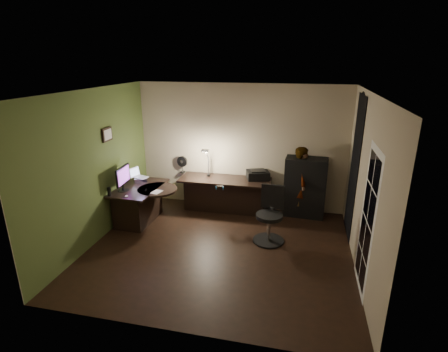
% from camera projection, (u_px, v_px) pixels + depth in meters
% --- Properties ---
extents(floor, '(4.50, 4.00, 0.01)m').
position_uv_depth(floor, '(219.00, 250.00, 6.12)').
color(floor, black).
rests_on(floor, ground).
extents(ceiling, '(4.50, 4.00, 0.01)m').
position_uv_depth(ceiling, '(218.00, 91.00, 5.25)').
color(ceiling, silver).
rests_on(ceiling, floor).
extents(wall_back, '(4.50, 0.01, 2.70)m').
position_uv_depth(wall_back, '(240.00, 147.00, 7.53)').
color(wall_back, tan).
rests_on(wall_back, floor).
extents(wall_front, '(4.50, 0.01, 2.70)m').
position_uv_depth(wall_front, '(176.00, 234.00, 3.83)').
color(wall_front, tan).
rests_on(wall_front, floor).
extents(wall_left, '(0.01, 4.00, 2.70)m').
position_uv_depth(wall_left, '(95.00, 167.00, 6.15)').
color(wall_left, tan).
rests_on(wall_left, floor).
extents(wall_right, '(0.01, 4.00, 2.70)m').
position_uv_depth(wall_right, '(365.00, 187.00, 5.21)').
color(wall_right, tan).
rests_on(wall_right, floor).
extents(green_wall_overlay, '(0.00, 4.00, 2.70)m').
position_uv_depth(green_wall_overlay, '(95.00, 168.00, 6.15)').
color(green_wall_overlay, '#485B28').
rests_on(green_wall_overlay, floor).
extents(arched_doorway, '(0.01, 0.90, 2.60)m').
position_uv_depth(arched_doorway, '(354.00, 168.00, 6.29)').
color(arched_doorway, black).
rests_on(arched_doorway, floor).
extents(french_door, '(0.02, 0.92, 2.10)m').
position_uv_depth(french_door, '(367.00, 221.00, 4.81)').
color(french_door, white).
rests_on(french_door, floor).
extents(framed_picture, '(0.04, 0.30, 0.25)m').
position_uv_depth(framed_picture, '(107.00, 134.00, 6.40)').
color(framed_picture, black).
rests_on(framed_picture, wall_left).
extents(desk_left, '(0.82, 1.30, 0.73)m').
position_uv_depth(desk_left, '(140.00, 204.00, 7.08)').
color(desk_left, black).
rests_on(desk_left, floor).
extents(desk_right, '(1.95, 0.69, 0.73)m').
position_uv_depth(desk_right, '(225.00, 195.00, 7.56)').
color(desk_right, black).
rests_on(desk_right, floor).
extents(cabinet, '(0.87, 0.47, 1.26)m').
position_uv_depth(cabinet, '(305.00, 187.00, 7.26)').
color(cabinet, black).
rests_on(cabinet, floor).
extents(laptop_stand, '(0.31, 0.29, 0.10)m').
position_uv_depth(laptop_stand, '(141.00, 180.00, 7.25)').
color(laptop_stand, silver).
rests_on(laptop_stand, desk_left).
extents(laptop, '(0.36, 0.35, 0.20)m').
position_uv_depth(laptop, '(140.00, 173.00, 7.20)').
color(laptop, silver).
rests_on(laptop, laptop_stand).
extents(monitor, '(0.15, 0.55, 0.36)m').
position_uv_depth(monitor, '(123.00, 182.00, 6.74)').
color(monitor, black).
rests_on(monitor, desk_left).
extents(mouse, '(0.08, 0.10, 0.03)m').
position_uv_depth(mouse, '(126.00, 196.00, 6.49)').
color(mouse, silver).
rests_on(mouse, desk_left).
extents(phone, '(0.09, 0.13, 0.01)m').
position_uv_depth(phone, '(156.00, 182.00, 7.27)').
color(phone, black).
rests_on(phone, desk_left).
extents(pen, '(0.04, 0.14, 0.01)m').
position_uv_depth(pen, '(146.00, 190.00, 6.83)').
color(pen, black).
rests_on(pen, desk_left).
extents(speaker, '(0.07, 0.07, 0.17)m').
position_uv_depth(speaker, '(109.00, 192.00, 6.52)').
color(speaker, black).
rests_on(speaker, desk_left).
extents(notepad, '(0.20, 0.25, 0.01)m').
position_uv_depth(notepad, '(157.00, 192.00, 6.72)').
color(notepad, silver).
rests_on(notepad, desk_left).
extents(desk_fan, '(0.27, 0.18, 0.37)m').
position_uv_depth(desk_fan, '(182.00, 164.00, 7.87)').
color(desk_fan, black).
rests_on(desk_fan, desk_right).
extents(headphones, '(0.19, 0.12, 0.08)m').
position_uv_depth(headphones, '(220.00, 188.00, 6.86)').
color(headphones, '#1E6099').
rests_on(headphones, desk_right).
extents(printer, '(0.55, 0.48, 0.20)m').
position_uv_depth(printer, '(258.00, 175.00, 7.43)').
color(printer, black).
rests_on(printer, desk_right).
extents(desk_lamp, '(0.28, 0.37, 0.72)m').
position_uv_depth(desk_lamp, '(208.00, 161.00, 7.50)').
color(desk_lamp, black).
rests_on(desk_lamp, desk_right).
extents(office_chair, '(0.63, 0.63, 1.02)m').
position_uv_depth(office_chair, '(269.00, 216.00, 6.23)').
color(office_chair, black).
rests_on(office_chair, floor).
extents(person, '(0.37, 0.54, 1.49)m').
position_uv_depth(person, '(302.00, 182.00, 7.24)').
color(person, '#D8A88C').
rests_on(person, floor).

